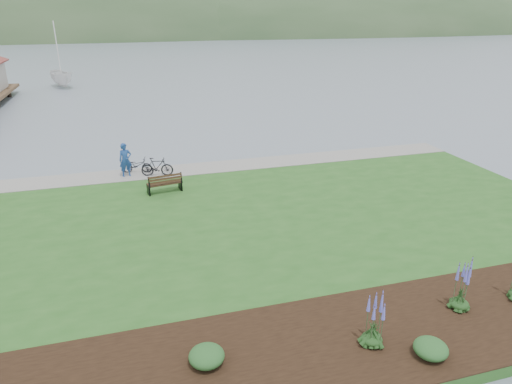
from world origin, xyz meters
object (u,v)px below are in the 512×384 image
person (125,157)px  sailboat (63,87)px  park_bench (165,183)px  bicycle_a (137,165)px

person → sailboat: sailboat is taller
park_bench → person: bearing=111.5°
park_bench → person: 3.77m
sailboat → park_bench: bearing=-97.6°
park_bench → person: (-1.89, 3.21, 0.61)m
person → bicycle_a: size_ratio=1.31×
bicycle_a → sailboat: size_ratio=0.07×
person → bicycle_a: person is taller
bicycle_a → sailboat: (-7.76, 38.73, -0.86)m
park_bench → bicycle_a: bearing=99.9°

